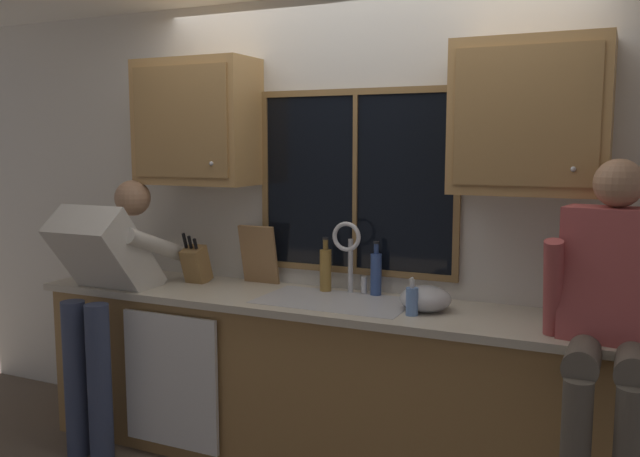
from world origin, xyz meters
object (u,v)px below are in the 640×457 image
person_sitting_on_counter (612,303)px  soap_dispenser (412,301)px  person_standing (105,285)px  bottle_green_glass (326,269)px  knife_block (196,265)px  mixing_bowl (425,299)px  cutting_board (259,255)px  bottle_tall_clear (376,273)px

person_sitting_on_counter → soap_dispenser: 0.90m
person_standing → bottle_green_glass: person_standing is taller
knife_block → person_standing: bearing=-133.2°
person_sitting_on_counter → mixing_bowl: size_ratio=4.95×
person_sitting_on_counter → cutting_board: size_ratio=3.58×
person_standing → knife_block: 0.52m
bottle_tall_clear → knife_block: bearing=-172.7°
bottle_tall_clear → bottle_green_glass: bearing=-175.5°
person_standing → mixing_bowl: bearing=9.9°
person_sitting_on_counter → knife_block: size_ratio=3.92×
soap_dispenser → bottle_green_glass: 0.67m
person_standing → person_sitting_on_counter: bearing=0.6°
mixing_bowl → soap_dispenser: bearing=-104.2°
mixing_bowl → knife_block: bearing=177.2°
cutting_board → bottle_green_glass: cutting_board is taller
mixing_bowl → soap_dispenser: (-0.03, -0.12, 0.01)m
soap_dispenser → person_sitting_on_counter: bearing=-10.2°
person_standing → cutting_board: 0.88m
soap_dispenser → bottle_green_glass: size_ratio=0.62×
mixing_bowl → soap_dispenser: 0.13m
cutting_board → bottle_green_glass: bearing=-2.3°
bottle_tall_clear → mixing_bowl: bearing=-31.6°
person_sitting_on_counter → cutting_board: person_sitting_on_counter is taller
person_standing → person_sitting_on_counter: 2.62m
person_sitting_on_counter → soap_dispenser: person_sitting_on_counter is taller
soap_dispenser → bottle_tall_clear: 0.45m
person_standing → mixing_bowl: 1.80m
mixing_bowl → bottle_tall_clear: bearing=148.4°
soap_dispenser → bottle_tall_clear: bottle_tall_clear is taller
person_sitting_on_counter → cutting_board: (-1.91, 0.48, -0.01)m
person_sitting_on_counter → bottle_tall_clear: bearing=157.6°
mixing_bowl → bottle_tall_clear: (-0.34, 0.21, 0.07)m
person_standing → cutting_board: person_standing is taller
soap_dispenser → bottle_green_glass: bottle_green_glass is taller
bottle_green_glass → bottle_tall_clear: bottle_green_glass is taller
mixing_bowl → bottle_tall_clear: size_ratio=0.86×
person_standing → soap_dispenser: (1.74, 0.18, 0.04)m
person_sitting_on_counter → soap_dispenser: size_ratio=6.71×
cutting_board → soap_dispenser: cutting_board is taller
bottle_tall_clear → cutting_board: bearing=-179.6°
person_standing → bottle_tall_clear: bearing=19.8°
person_sitting_on_counter → knife_block: bearing=171.2°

